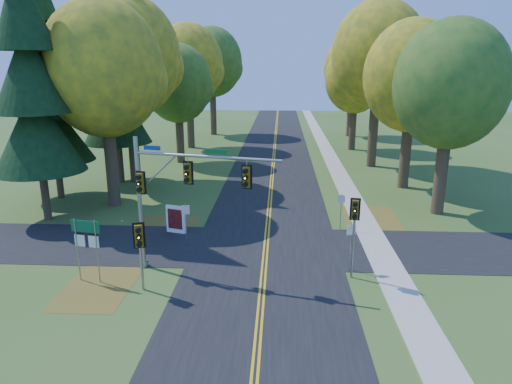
# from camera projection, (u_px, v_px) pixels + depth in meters

# --- Properties ---
(ground) EXTENTS (160.00, 160.00, 0.00)m
(ground) POSITION_uv_depth(u_px,v_px,m) (265.00, 262.00, 23.52)
(ground) COLOR #33531D
(ground) RESTS_ON ground
(road_main) EXTENTS (8.00, 160.00, 0.02)m
(road_main) POSITION_uv_depth(u_px,v_px,m) (265.00, 262.00, 23.52)
(road_main) COLOR black
(road_main) RESTS_ON ground
(road_cross) EXTENTS (60.00, 6.00, 0.02)m
(road_cross) POSITION_uv_depth(u_px,v_px,m) (266.00, 247.00, 25.44)
(road_cross) COLOR black
(road_cross) RESTS_ON ground
(centerline_left) EXTENTS (0.10, 160.00, 0.01)m
(centerline_left) POSITION_uv_depth(u_px,v_px,m) (263.00, 262.00, 23.52)
(centerline_left) COLOR gold
(centerline_left) RESTS_ON road_main
(centerline_right) EXTENTS (0.10, 160.00, 0.01)m
(centerline_right) POSITION_uv_depth(u_px,v_px,m) (267.00, 262.00, 23.51)
(centerline_right) COLOR gold
(centerline_right) RESTS_ON road_main
(sidewalk_east) EXTENTS (1.60, 160.00, 0.06)m
(sidewalk_east) POSITION_uv_depth(u_px,v_px,m) (386.00, 264.00, 23.19)
(sidewalk_east) COLOR #9E998E
(sidewalk_east) RESTS_ON ground
(leaf_patch_w_near) EXTENTS (4.00, 6.00, 0.00)m
(leaf_patch_w_near) POSITION_uv_depth(u_px,v_px,m) (160.00, 232.00, 27.71)
(leaf_patch_w_near) COLOR brown
(leaf_patch_w_near) RESTS_ON ground
(leaf_patch_e) EXTENTS (3.50, 8.00, 0.00)m
(leaf_patch_e) POSITION_uv_depth(u_px,v_px,m) (375.00, 225.00, 28.93)
(leaf_patch_e) COLOR brown
(leaf_patch_e) RESTS_ON ground
(leaf_patch_w_far) EXTENTS (3.00, 5.00, 0.00)m
(leaf_patch_w_far) POSITION_uv_depth(u_px,v_px,m) (100.00, 285.00, 21.03)
(leaf_patch_w_far) COLOR brown
(leaf_patch_w_far) RESTS_ON ground
(tree_w_a) EXTENTS (8.00, 8.00, 14.15)m
(tree_w_a) POSITION_uv_depth(u_px,v_px,m) (105.00, 70.00, 30.56)
(tree_w_a) COLOR #38281C
(tree_w_a) RESTS_ON ground
(tree_e_a) EXTENTS (7.20, 7.20, 12.73)m
(tree_e_a) POSITION_uv_depth(u_px,v_px,m) (451.00, 86.00, 29.04)
(tree_e_a) COLOR #38281C
(tree_e_a) RESTS_ON ground
(tree_w_b) EXTENTS (8.60, 8.60, 15.38)m
(tree_w_b) POSITION_uv_depth(u_px,v_px,m) (128.00, 58.00, 36.99)
(tree_w_b) COLOR #38281C
(tree_w_b) RESTS_ON ground
(tree_e_b) EXTENTS (7.60, 7.60, 13.33)m
(tree_e_b) POSITION_uv_depth(u_px,v_px,m) (413.00, 77.00, 35.51)
(tree_e_b) COLOR #38281C
(tree_e_b) RESTS_ON ground
(tree_w_c) EXTENTS (6.80, 6.80, 11.91)m
(tree_w_c) POSITION_uv_depth(u_px,v_px,m) (178.00, 84.00, 45.40)
(tree_w_c) COLOR #38281C
(tree_w_c) RESTS_ON ground
(tree_e_c) EXTENTS (8.80, 8.80, 15.79)m
(tree_e_c) POSITION_uv_depth(u_px,v_px,m) (379.00, 55.00, 42.89)
(tree_e_c) COLOR #38281C
(tree_e_c) RESTS_ON ground
(tree_w_d) EXTENTS (8.20, 8.20, 14.56)m
(tree_w_d) POSITION_uv_depth(u_px,v_px,m) (189.00, 65.00, 53.31)
(tree_w_d) COLOR #38281C
(tree_w_d) RESTS_ON ground
(tree_e_d) EXTENTS (7.00, 7.00, 12.32)m
(tree_e_d) POSITION_uv_depth(u_px,v_px,m) (356.00, 79.00, 52.41)
(tree_e_d) COLOR #38281C
(tree_e_d) RESTS_ON ground
(tree_w_e) EXTENTS (8.40, 8.40, 14.97)m
(tree_w_e) POSITION_uv_depth(u_px,v_px,m) (213.00, 63.00, 63.65)
(tree_w_e) COLOR #38281C
(tree_w_e) RESTS_ON ground
(tree_e_e) EXTENTS (7.80, 7.80, 13.74)m
(tree_e_e) POSITION_uv_depth(u_px,v_px,m) (353.00, 69.00, 62.38)
(tree_e_e) COLOR #38281C
(tree_e_e) RESTS_ON ground
(pine_a) EXTENTS (5.60, 5.60, 19.48)m
(pine_a) POSITION_uv_depth(u_px,v_px,m) (30.00, 76.00, 27.57)
(pine_a) COLOR #38281C
(pine_a) RESTS_ON ground
(pine_b) EXTENTS (5.60, 5.60, 17.31)m
(pine_b) POSITION_uv_depth(u_px,v_px,m) (48.00, 88.00, 32.73)
(pine_b) COLOR #38281C
(pine_b) RESTS_ON ground
(pine_c) EXTENTS (5.60, 5.60, 20.56)m
(pine_c) POSITION_uv_depth(u_px,v_px,m) (112.00, 66.00, 36.97)
(pine_c) COLOR #38281C
(pine_c) RESTS_ON ground
(traffic_mast) EXTENTS (7.10, 1.87, 6.59)m
(traffic_mast) POSITION_uv_depth(u_px,v_px,m) (172.00, 188.00, 21.37)
(traffic_mast) COLOR gray
(traffic_mast) RESTS_ON ground
(east_signal_pole) EXTENTS (0.46, 0.54, 4.02)m
(east_signal_pole) POSITION_uv_depth(u_px,v_px,m) (355.00, 218.00, 20.85)
(east_signal_pole) COLOR gray
(east_signal_pole) RESTS_ON ground
(ped_signal_pole) EXTENTS (0.51, 0.60, 3.30)m
(ped_signal_pole) POSITION_uv_depth(u_px,v_px,m) (139.00, 241.00, 19.80)
(ped_signal_pole) COLOR #999BA1
(ped_signal_pole) RESTS_ON ground
(route_sign_cluster) EXTENTS (1.42, 0.30, 3.07)m
(route_sign_cluster) POSITION_uv_depth(u_px,v_px,m) (86.00, 238.00, 20.90)
(route_sign_cluster) COLOR gray
(route_sign_cluster) RESTS_ON ground
(info_kiosk) EXTENTS (1.22, 0.52, 1.70)m
(info_kiosk) POSITION_uv_depth(u_px,v_px,m) (176.00, 219.00, 27.39)
(info_kiosk) COLOR white
(info_kiosk) RESTS_ON ground
(reg_sign_e_north) EXTENTS (0.41, 0.21, 2.30)m
(reg_sign_e_north) POSITION_uv_depth(u_px,v_px,m) (341.00, 205.00, 27.70)
(reg_sign_e_north) COLOR gray
(reg_sign_e_north) RESTS_ON ground
(reg_sign_e_south) EXTENTS (0.45, 0.21, 2.48)m
(reg_sign_e_south) POSITION_uv_depth(u_px,v_px,m) (351.00, 238.00, 22.11)
(reg_sign_e_south) COLOR gray
(reg_sign_e_south) RESTS_ON ground
(reg_sign_w) EXTENTS (0.47, 0.09, 2.45)m
(reg_sign_w) POSITION_uv_depth(u_px,v_px,m) (186.00, 217.00, 25.21)
(reg_sign_w) COLOR gray
(reg_sign_w) RESTS_ON ground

